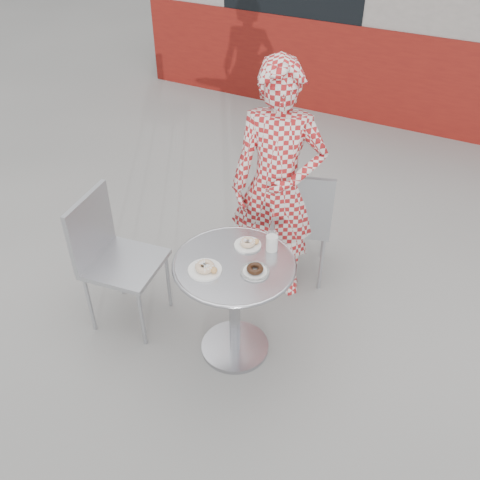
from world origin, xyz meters
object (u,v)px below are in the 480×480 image
at_px(seated_person, 277,187).
at_px(milk_cup, 272,242).
at_px(plate_checker, 255,270).
at_px(bistro_table, 235,286).
at_px(chair_left, 127,285).
at_px(plate_far, 248,243).
at_px(chair_far, 297,240).
at_px(plate_near, 205,268).

distance_m(seated_person, milk_cup, 0.50).
distance_m(plate_checker, milk_cup, 0.22).
distance_m(bistro_table, seated_person, 0.73).
distance_m(chair_left, plate_checker, 0.98).
xyz_separation_m(chair_left, seated_person, (0.70, 0.74, 0.53)).
distance_m(bistro_table, chair_left, 0.79).
height_order(seated_person, plate_far, seated_person).
bearing_deg(chair_far, bistro_table, 69.71).
xyz_separation_m(bistro_table, plate_checker, (0.14, -0.02, 0.18)).
distance_m(seated_person, plate_near, 0.81).
bearing_deg(bistro_table, seated_person, 93.99).
distance_m(chair_far, plate_near, 1.10).
height_order(bistro_table, milk_cup, milk_cup).
xyz_separation_m(chair_left, plate_far, (0.74, 0.24, 0.44)).
distance_m(plate_far, plate_checker, 0.23).
xyz_separation_m(bistro_table, plate_far, (-0.00, 0.17, 0.19)).
distance_m(bistro_table, plate_near, 0.25).
height_order(chair_left, plate_near, chair_left).
bearing_deg(plate_near, seated_person, 85.68).
bearing_deg(plate_near, bistro_table, 50.86).
relative_size(chair_left, plate_checker, 5.67).
relative_size(plate_near, milk_cup, 1.63).
xyz_separation_m(chair_left, milk_cup, (0.88, 0.27, 0.47)).
bearing_deg(chair_far, plate_far, 68.94).
bearing_deg(chair_left, milk_cup, -80.52).
relative_size(seated_person, plate_near, 8.79).
bearing_deg(chair_left, bistro_table, -92.27).
relative_size(seated_person, plate_far, 10.41).
height_order(plate_near, plate_checker, plate_near).
bearing_deg(chair_far, chair_left, 32.60).
xyz_separation_m(seated_person, milk_cup, (0.18, -0.47, -0.06)).
bearing_deg(milk_cup, chair_far, 97.90).
relative_size(bistro_table, plate_far, 4.51).
distance_m(plate_far, plate_near, 0.32).
bearing_deg(seated_person, bistro_table, -102.87).
height_order(bistro_table, chair_left, chair_left).
bearing_deg(chair_left, chair_far, -47.49).
xyz_separation_m(seated_person, plate_checker, (0.18, -0.68, -0.10)).
distance_m(plate_near, milk_cup, 0.41).
xyz_separation_m(chair_far, milk_cup, (0.09, -0.67, 0.47)).
relative_size(bistro_table, chair_left, 0.78).
xyz_separation_m(plate_far, plate_checker, (0.14, -0.19, -0.00)).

